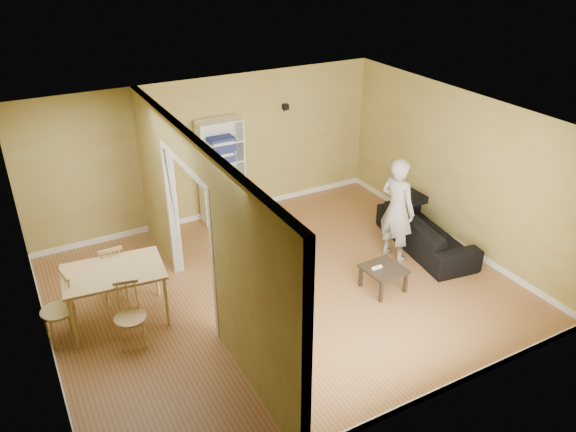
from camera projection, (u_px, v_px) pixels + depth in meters
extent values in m
plane|color=brown|center=(283.00, 289.00, 8.42)|extent=(6.50, 6.50, 0.00)
plane|color=white|center=(282.00, 122.00, 7.22)|extent=(6.50, 6.50, 0.00)
plane|color=tan|center=(210.00, 151.00, 9.97)|extent=(6.50, 0.00, 6.50)
plane|color=tan|center=(410.00, 321.00, 5.68)|extent=(6.50, 0.00, 6.50)
plane|color=tan|center=(33.00, 273.00, 6.44)|extent=(0.00, 5.50, 5.50)
plane|color=tan|center=(457.00, 169.00, 9.20)|extent=(0.00, 5.50, 5.50)
cube|color=black|center=(286.00, 107.00, 10.28)|extent=(0.10, 0.10, 0.10)
imported|color=black|center=(427.00, 227.00, 9.35)|extent=(2.14, 1.16, 0.78)
imported|color=slate|center=(398.00, 201.00, 8.79)|extent=(0.85, 0.73, 2.03)
cube|color=white|center=(201.00, 175.00, 9.86)|extent=(0.02, 0.35, 1.89)
cube|color=white|center=(241.00, 167.00, 10.19)|extent=(0.02, 0.35, 1.89)
cube|color=white|center=(218.00, 168.00, 10.16)|extent=(0.80, 0.02, 1.89)
cube|color=white|center=(224.00, 217.00, 10.46)|extent=(0.76, 0.35, 0.02)
cube|color=white|center=(223.00, 199.00, 10.28)|extent=(0.76, 0.35, 0.02)
cube|color=white|center=(222.00, 181.00, 10.11)|extent=(0.76, 0.35, 0.02)
cube|color=white|center=(221.00, 162.00, 9.94)|extent=(0.76, 0.35, 0.02)
cube|color=white|center=(220.00, 142.00, 9.77)|extent=(0.76, 0.35, 0.02)
cube|color=white|center=(218.00, 121.00, 9.60)|extent=(0.76, 0.35, 0.02)
cube|color=navy|center=(224.00, 193.00, 10.25)|extent=(0.42, 0.27, 0.21)
cube|color=#1C5652|center=(220.00, 175.00, 10.04)|extent=(0.43, 0.28, 0.22)
cube|color=navy|center=(222.00, 155.00, 9.90)|extent=(0.41, 0.26, 0.21)
cube|color=navy|center=(221.00, 143.00, 9.79)|extent=(0.45, 0.29, 0.23)
cube|color=black|center=(384.00, 269.00, 8.26)|extent=(0.56, 0.56, 0.04)
cube|color=black|center=(380.00, 292.00, 8.07)|extent=(0.05, 0.05, 0.33)
cube|color=black|center=(405.00, 283.00, 8.27)|extent=(0.05, 0.05, 0.33)
cube|color=black|center=(361.00, 276.00, 8.43)|extent=(0.05, 0.05, 0.33)
cube|color=black|center=(386.00, 268.00, 8.63)|extent=(0.05, 0.05, 0.33)
cube|color=white|center=(377.00, 268.00, 8.23)|extent=(0.17, 0.04, 0.03)
cube|color=tan|center=(113.00, 272.00, 7.40)|extent=(1.30, 0.86, 0.04)
cylinder|color=tan|center=(77.00, 326.00, 7.04)|extent=(0.05, 0.05, 0.77)
cylinder|color=tan|center=(169.00, 299.00, 7.54)|extent=(0.05, 0.05, 0.77)
cylinder|color=tan|center=(67.00, 295.00, 7.63)|extent=(0.05, 0.05, 0.77)
cylinder|color=tan|center=(152.00, 272.00, 8.13)|extent=(0.05, 0.05, 0.77)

